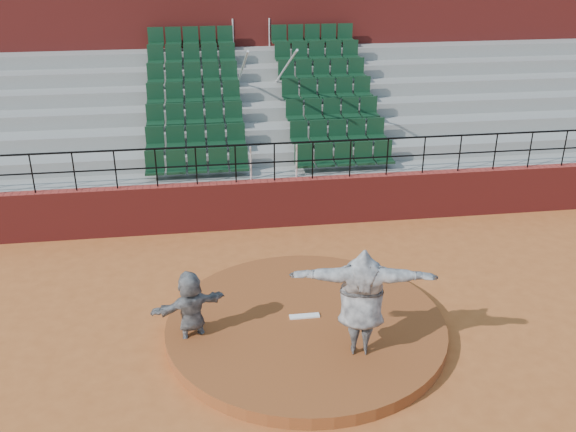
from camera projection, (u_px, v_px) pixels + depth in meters
name	position (u px, v px, depth m)	size (l,w,h in m)	color
ground	(306.00, 331.00, 12.74)	(90.00, 90.00, 0.00)	#AE5927
pitchers_mound	(306.00, 326.00, 12.69)	(5.50, 5.50, 0.25)	brown
pitching_rubber	(305.00, 316.00, 12.77)	(0.60, 0.15, 0.03)	white
boundary_wall	(275.00, 203.00, 16.98)	(24.00, 0.30, 1.30)	maroon
wall_railing	(274.00, 154.00, 16.41)	(24.04, 0.05, 1.03)	black
seating_deck	(260.00, 134.00, 19.94)	(24.00, 5.97, 4.63)	gray
press_box_facade	(248.00, 44.00, 22.63)	(24.00, 3.00, 7.10)	maroon
pitcher	(361.00, 301.00, 11.35)	(2.56, 0.70, 2.08)	black
fielder	(191.00, 310.00, 12.01)	(1.47, 0.47, 1.59)	black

